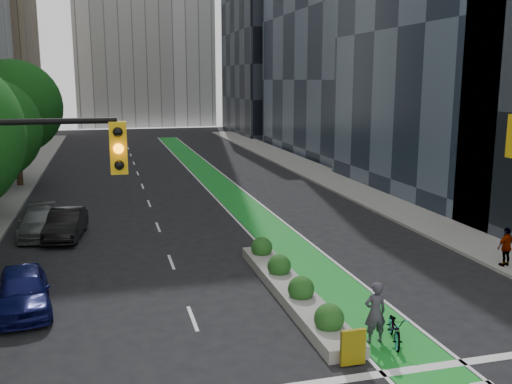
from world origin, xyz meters
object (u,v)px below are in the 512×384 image
pedestrian_far (506,247)px  parked_car_left_near (23,291)px  bicycle (395,328)px  parked_car_left_far (39,222)px  parked_car_left_mid (66,224)px  median_planter (291,286)px  cyclist (375,312)px

pedestrian_far → parked_car_left_near: bearing=-11.4°
bicycle → parked_car_left_far: 18.93m
parked_car_left_far → pedestrian_far: size_ratio=2.81×
parked_car_left_near → parked_car_left_far: size_ratio=0.93×
parked_car_left_mid → parked_car_left_near: bearing=-88.1°
median_planter → bicycle: (1.79, -4.24, 0.08)m
bicycle → cyclist: cyclist is taller
bicycle → pedestrian_far: pedestrian_far is taller
median_planter → parked_car_left_mid: bearing=129.2°
bicycle → pedestrian_far: 8.95m
parked_car_left_mid → pedestrian_far: bearing=-21.2°
median_planter → parked_car_left_far: parked_car_left_far is taller
parked_car_left_mid → pedestrian_far: pedestrian_far is taller
parked_car_left_mid → pedestrian_far: (17.53, -9.49, 0.25)m
bicycle → cyclist: 0.77m
parked_car_left_near → pedestrian_far: pedestrian_far is taller
median_planter → bicycle: size_ratio=5.93×
parked_car_left_near → pedestrian_far: (18.37, -0.50, 0.24)m
parked_car_left_mid → parked_car_left_far: 1.60m
bicycle → median_planter: bearing=131.9°
bicycle → cyclist: size_ratio=0.92×
bicycle → parked_car_left_far: (-11.33, 15.16, 0.20)m
cyclist → parked_car_left_mid: (-9.41, 14.13, -0.23)m
cyclist → pedestrian_far: size_ratio=1.17×
cyclist → parked_car_left_near: cyclist is taller
parked_car_left_near → parked_car_left_far: bearing=85.1°
cyclist → pedestrian_far: cyclist is taller
parked_car_left_far → median_planter: bearing=-51.6°
parked_car_left_near → pedestrian_far: bearing=-9.4°
bicycle → pedestrian_far: bearing=51.5°
cyclist → parked_car_left_mid: cyclist is taller
bicycle → parked_car_left_mid: size_ratio=0.41×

